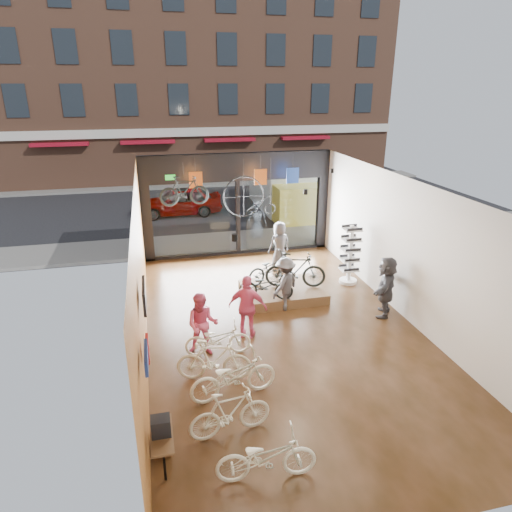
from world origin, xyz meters
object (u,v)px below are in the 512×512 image
object	(u,v)px
display_bike_left	(266,286)
customer_5	(386,286)
street_car	(180,201)
floor_bike_3	(214,360)
hung_bike	(184,191)
display_platform	(282,292)
box_truck	(286,188)
display_bike_right	(271,268)
floor_bike_1	(230,413)
display_bike_mid	(295,270)
floor_bike_2	(233,376)
floor_bike_4	(218,339)
floor_bike_0	(266,457)
customer_4	(280,245)
customer_3	(285,284)
customer_2	(248,307)
sunglasses_rack	(350,255)
customer_1	(202,324)
penny_farthing	(252,198)

from	to	relation	value
display_bike_left	customer_5	xyz separation A→B (m)	(3.12, -1.15, 0.16)
street_car	floor_bike_3	world-z (taller)	street_car
customer_5	hung_bike	world-z (taller)	hung_bike
display_platform	box_truck	bearing A→B (deg)	72.75
box_truck	display_bike_left	bearing A→B (deg)	-109.84
floor_bike_3	display_bike_right	world-z (taller)	display_bike_right
street_car	display_bike_right	bearing A→B (deg)	12.37
floor_bike_1	display_bike_mid	xyz separation A→B (m)	(2.98, 5.35, 0.38)
box_truck	floor_bike_3	xyz separation A→B (m)	(-5.46, -12.75, -0.81)
floor_bike_2	floor_bike_3	bearing A→B (deg)	16.01
floor_bike_2	display_bike_left	distance (m)	4.07
floor_bike_4	customer_5	xyz separation A→B (m)	(4.84, 0.92, 0.46)
street_car	floor_bike_0	distance (m)	16.61
floor_bike_0	display_bike_mid	distance (m)	7.00
display_bike_left	customer_4	distance (m)	3.28
display_bike_mid	customer_3	xyz separation A→B (m)	(-0.55, -0.76, -0.06)
customer_2	customer_5	bearing A→B (deg)	-151.05
floor_bike_2	customer_5	world-z (taller)	customer_5
box_truck	floor_bike_2	distance (m)	14.40
display_platform	customer_5	size ratio (longest dim) A/B	1.38
street_car	floor_bike_1	xyz separation A→B (m)	(-0.28, -15.47, -0.22)
floor_bike_4	display_bike_left	distance (m)	2.71
floor_bike_0	display_bike_mid	world-z (taller)	display_bike_mid
display_platform	street_car	bearing A→B (deg)	102.89
customer_2	customer_3	bearing A→B (deg)	-112.49
customer_3	display_bike_right	bearing A→B (deg)	-126.26
customer_2	sunglasses_rack	distance (m)	4.69
street_car	customer_5	bearing A→B (deg)	21.82
floor_bike_2	hung_bike	world-z (taller)	hung_bike
customer_1	customer_4	bearing A→B (deg)	69.90
floor_bike_0	floor_bike_3	distance (m)	2.89
display_bike_mid	hung_bike	bearing A→B (deg)	67.74
display_bike_right	customer_2	xyz separation A→B (m)	(-1.32, -2.59, 0.09)
floor_bike_2	display_bike_mid	world-z (taller)	display_bike_mid
display_bike_right	customer_4	xyz separation A→B (m)	(0.80, 1.87, 0.06)
display_bike_left	customer_3	distance (m)	0.55
floor_bike_4	customer_4	distance (m)	5.92
hung_bike	customer_1	bearing A→B (deg)	175.31
hung_bike	floor_bike_4	bearing A→B (deg)	179.22
box_truck	customer_3	world-z (taller)	box_truck
floor_bike_1	display_bike_right	world-z (taller)	display_bike_right
floor_bike_1	penny_farthing	world-z (taller)	penny_farthing
penny_farthing	floor_bike_1	bearing A→B (deg)	-105.69
floor_bike_4	customer_5	bearing A→B (deg)	-74.43
floor_bike_0	street_car	bearing A→B (deg)	5.14
display_bike_mid	customer_1	size ratio (longest dim) A/B	1.15
floor_bike_4	display_bike_left	bearing A→B (deg)	-34.99
display_bike_mid	customer_2	world-z (taller)	customer_2
street_car	box_truck	xyz separation A→B (m)	(5.13, -1.00, 0.61)
floor_bike_4	penny_farthing	bearing A→B (deg)	-16.44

